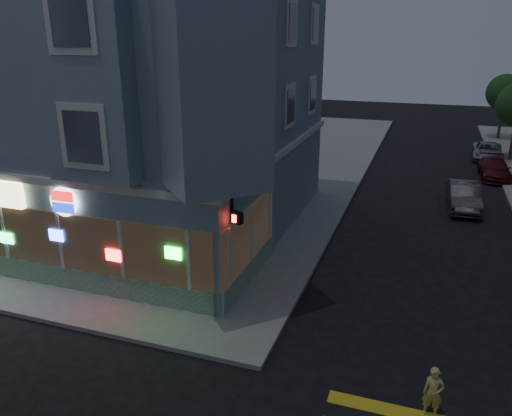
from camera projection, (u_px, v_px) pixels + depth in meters
The scene contains 9 objects.
ground at pixel (122, 395), 12.49m from camera, with size 120.00×120.00×0.00m, color black.
sidewalk_nw at pixel (141, 154), 37.15m from camera, with size 33.00×42.00×0.15m, color gray.
corner_building at pixel (135, 98), 22.22m from camera, with size 14.60×14.60×11.40m.
street_tree_far at pixel (505, 93), 41.28m from camera, with size 3.00×3.00×5.30m.
running_child at pixel (433, 393), 11.62m from camera, with size 0.47×0.31×1.29m, color #CECC69.
parked_car_b at pixel (463, 196), 25.53m from camera, with size 1.43×4.11×1.35m, color #3D4043.
parked_car_c at pixel (495, 169), 31.03m from camera, with size 1.68×4.14×1.20m, color maroon.
parked_car_d at pixel (488, 151), 35.67m from camera, with size 1.97×4.28×1.19m, color #AAAEB5.
traffic_signal at pixel (230, 195), 15.22m from camera, with size 0.71×0.62×5.56m.
Camera 1 is at (6.54, -8.57, 8.55)m, focal length 35.00 mm.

